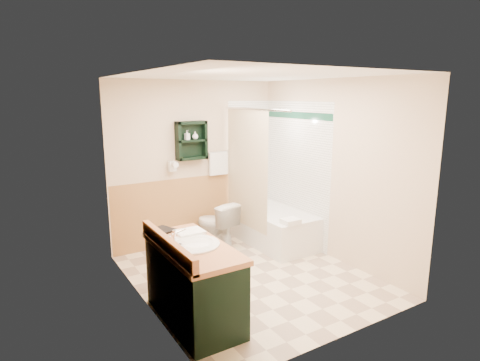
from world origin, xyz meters
The scene contains 25 objects.
floor centered at (0.00, 0.00, 0.00)m, with size 3.00×3.00×0.00m, color beige.
back_wall centered at (0.00, 1.52, 1.20)m, with size 2.60×0.04×2.40m, color #F4E0BF.
left_wall centered at (-1.32, 0.00, 1.20)m, with size 0.04×3.00×2.40m, color #F4E0BF.
right_wall centered at (1.32, 0.00, 1.20)m, with size 0.04×3.00×2.40m, color #F4E0BF.
ceiling centered at (0.00, 0.00, 2.42)m, with size 2.60×3.00×0.04m, color white.
wainscot_left centered at (-1.29, 0.00, 0.50)m, with size 2.98×2.98×1.00m, color tan, non-canonical shape.
wainscot_back centered at (0.00, 1.49, 0.50)m, with size 2.58×2.58×1.00m, color tan, non-canonical shape.
mirror_frame centered at (-1.27, -0.55, 1.50)m, with size 1.30×1.30×1.00m, color brown, non-canonical shape.
mirror_glass centered at (-1.27, -0.55, 1.50)m, with size 1.20×1.20×0.90m, color white, non-canonical shape.
tile_right centered at (1.28, 0.75, 1.05)m, with size 1.50×1.50×2.10m, color white, non-canonical shape.
tile_back centered at (1.03, 1.48, 1.05)m, with size 0.95×0.95×2.10m, color white, non-canonical shape.
tile_accent centered at (1.27, 0.75, 1.90)m, with size 1.50×1.50×0.10m, color #12402E, non-canonical shape.
wall_shelf centered at (-0.10, 1.41, 1.55)m, with size 0.45×0.15×0.55m, color black.
hair_dryer centered at (-0.40, 1.43, 1.20)m, with size 0.10×0.24×0.18m, color white, non-canonical shape.
towel_bar centered at (0.35, 1.45, 1.35)m, with size 0.40×0.06×0.40m, color white, non-canonical shape.
curtain_rod centered at (0.53, 0.75, 2.00)m, with size 0.03×0.03×1.60m, color silver.
shower_curtain centered at (0.53, 0.92, 1.15)m, with size 1.05×1.05×1.70m, color beige, non-canonical shape.
vanity centered at (-0.99, -0.52, 0.39)m, with size 0.59×1.23×0.78m, color black.
bathtub centered at (0.93, 0.85, 0.25)m, with size 0.75×1.50×0.50m, color white.
toilet centered at (0.11, 1.09, 0.34)m, with size 0.39×0.69×0.68m, color white.
counter_towel centered at (-0.89, -0.22, 0.80)m, with size 0.28×0.22×0.04m, color white.
vanity_book centered at (-1.16, -0.01, 0.90)m, with size 0.17×0.02×0.23m, color black.
tub_towel centered at (0.76, 0.18, 0.53)m, with size 0.23×0.19×0.07m, color white.
soap_bottle_a centered at (-0.17, 1.40, 1.60)m, with size 0.06×0.14×0.06m, color white.
soap_bottle_b centered at (-0.04, 1.40, 1.61)m, with size 0.09×0.11×0.09m, color white.
Camera 1 is at (-2.50, -3.83, 2.18)m, focal length 30.00 mm.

